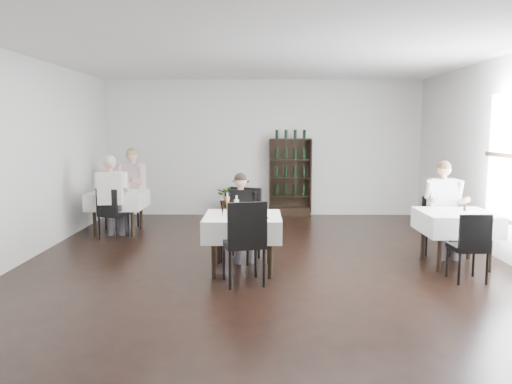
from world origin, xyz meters
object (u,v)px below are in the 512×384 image
(main_table, at_px, (243,226))
(diner_main, at_px, (241,210))
(wine_shelf, at_px, (290,178))
(potted_tree, at_px, (234,198))

(main_table, relative_size, diner_main, 0.80)
(wine_shelf, height_order, potted_tree, wine_shelf)
(wine_shelf, height_order, diner_main, wine_shelf)
(main_table, bearing_deg, potted_tree, 94.72)
(potted_tree, relative_size, diner_main, 0.66)
(main_table, height_order, potted_tree, potted_tree)
(wine_shelf, distance_m, diner_main, 3.82)
(wine_shelf, xyz_separation_m, diner_main, (-0.94, -3.70, -0.10))
(potted_tree, distance_m, diner_main, 3.56)
(diner_main, bearing_deg, wine_shelf, 75.73)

